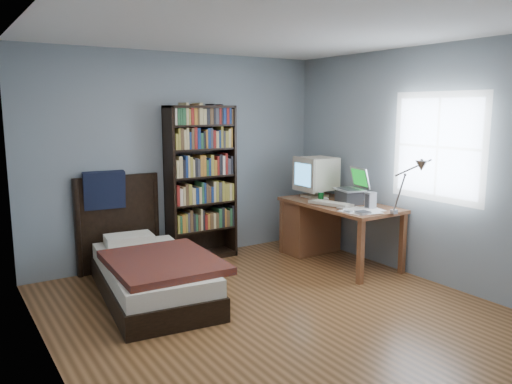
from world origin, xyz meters
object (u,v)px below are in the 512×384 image
keyboard (331,204)px  speaker (371,200)px  desk (317,222)px  desk_lamp (417,171)px  soda_can (321,197)px  bookshelf (201,183)px  crt_monitor (316,174)px  laptop (350,194)px  bed (148,269)px

keyboard → speaker: 0.47m
keyboard → speaker: bearing=-76.2°
desk → desk_lamp: size_ratio=2.38×
desk → desk_lamp: desk_lamp is taller
soda_can → bookshelf: bookshelf is taller
crt_monitor → soda_can: bearing=-119.3°
crt_monitor → laptop: size_ratio=1.21×
desk_lamp → soda_can: size_ratio=5.21×
laptop → desk: bearing=100.1°
desk → bookshelf: (-1.31, 0.63, 0.53)m
crt_monitor → keyboard: 0.63m
bed → desk_lamp: bearing=-31.6°
speaker → soda_can: bearing=117.7°
bookshelf → keyboard: bearing=-43.4°
desk_lamp → soda_can: 1.39m
keyboard → bookshelf: bearing=119.9°
bookshelf → bed: size_ratio=0.92×
laptop → desk_lamp: desk_lamp is taller
desk_lamp → soda_can: (-0.10, 1.32, -0.45)m
crt_monitor → soda_can: size_ratio=4.25×
keyboard → desk_lamp: bearing=-100.1°
soda_can → desk_lamp: bearing=-85.6°
crt_monitor → bookshelf: size_ratio=0.27×
laptop → desk_lamp: (-0.13, -1.06, 0.39)m
laptop → soda_can: laptop is taller
desk → speaker: (0.07, -0.85, 0.41)m
desk_lamp → speaker: 0.83m
bed → speaker: bearing=-16.2°
crt_monitor → speaker: bearing=-88.2°
speaker → bookshelf: bearing=141.7°
desk_lamp → bookshelf: bookshelf is taller
crt_monitor → keyboard: bearing=-111.2°
keyboard → bed: size_ratio=0.25×
speaker → desk_lamp: bearing=-89.8°
keyboard → bookshelf: bookshelf is taller
desk → speaker: 0.95m
desk_lamp → soda_can: bearing=94.4°
crt_monitor → desk_lamp: size_ratio=0.82×
keyboard → desk: bearing=52.6°
desk → crt_monitor: 0.61m
desk → soda_can: soda_can is taller
laptop → soda_can: bearing=131.9°
desk_lamp → bed: bearing=148.4°
desk → bookshelf: 1.55m
bed → crt_monitor: bearing=5.9°
crt_monitor → laptop: bearing=-84.7°
soda_can → desk: bearing=58.9°
crt_monitor → speaker: crt_monitor is taller
bookshelf → desk: bearing=-25.7°
desk → bookshelf: bearing=154.3°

